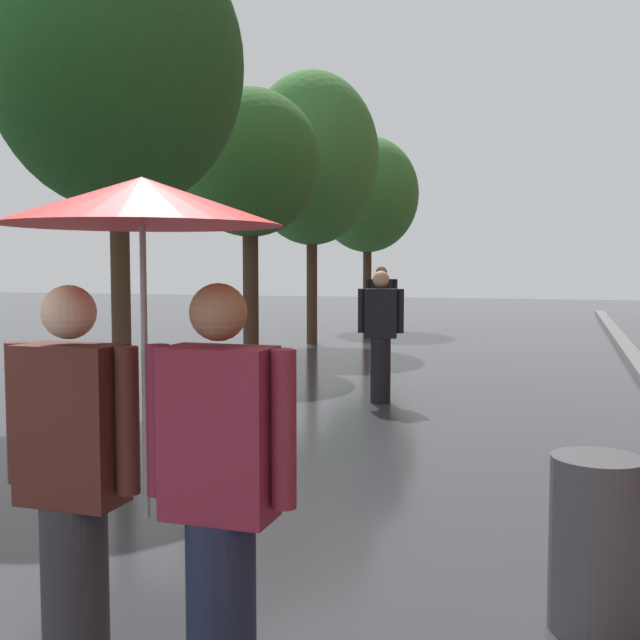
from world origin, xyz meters
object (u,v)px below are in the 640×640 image
object	(u,v)px
pedestrian_walking_far	(381,333)
street_tree_3	(312,159)
couple_under_umbrella	(143,373)
street_tree_2	(250,164)
street_tree_1	(117,65)
pedestrian_walking_midground	(381,311)
litter_bin	(596,544)
street_tree_4	(368,195)

from	to	relation	value
pedestrian_walking_far	street_tree_3	bearing A→B (deg)	114.93
couple_under_umbrella	street_tree_2	bearing A→B (deg)	110.80
street_tree_1	pedestrian_walking_midground	size ratio (longest dim) A/B	3.48
street_tree_1	street_tree_3	xyz separation A→B (m)	(-0.12, 8.06, -0.09)
street_tree_3	couple_under_umbrella	world-z (taller)	street_tree_3
litter_bin	pedestrian_walking_midground	size ratio (longest dim) A/B	0.49
street_tree_2	pedestrian_walking_far	xyz separation A→B (m)	(3.22, -3.35, -2.68)
street_tree_3	street_tree_2	bearing A→B (deg)	-89.83
litter_bin	pedestrian_walking_far	distance (m)	6.22
couple_under_umbrella	litter_bin	world-z (taller)	couple_under_umbrella
litter_bin	pedestrian_walking_far	size ratio (longest dim) A/B	0.50
street_tree_4	street_tree_1	bearing A→B (deg)	-90.25
street_tree_1	couple_under_umbrella	world-z (taller)	street_tree_1
street_tree_2	pedestrian_walking_far	world-z (taller)	street_tree_2
street_tree_3	pedestrian_walking_midground	world-z (taller)	street_tree_3
street_tree_2	street_tree_3	world-z (taller)	street_tree_3
street_tree_4	pedestrian_walking_far	bearing A→B (deg)	-74.98
litter_bin	pedestrian_walking_midground	bearing A→B (deg)	108.81
street_tree_1	pedestrian_walking_midground	world-z (taller)	street_tree_1
street_tree_2	street_tree_3	distance (m)	3.64
pedestrian_walking_far	street_tree_1	bearing A→B (deg)	-160.09
couple_under_umbrella	street_tree_1	bearing A→B (deg)	122.95
street_tree_1	pedestrian_walking_far	world-z (taller)	street_tree_1
street_tree_4	pedestrian_walking_midground	distance (m)	8.01
street_tree_1	street_tree_3	bearing A→B (deg)	90.88
street_tree_3	pedestrian_walking_far	distance (m)	8.32
street_tree_3	street_tree_4	xyz separation A→B (m)	(0.18, 4.42, -0.42)
street_tree_1	pedestrian_walking_far	size ratio (longest dim) A/B	3.58
couple_under_umbrella	pedestrian_walking_midground	world-z (taller)	couple_under_umbrella
street_tree_3	pedestrian_walking_midground	bearing A→B (deg)	-50.91
street_tree_3	couple_under_umbrella	distance (m)	14.79
street_tree_1	street_tree_2	size ratio (longest dim) A/B	1.23
street_tree_3	street_tree_1	bearing A→B (deg)	-89.12
street_tree_2	street_tree_4	world-z (taller)	street_tree_4
street_tree_2	litter_bin	world-z (taller)	street_tree_2
street_tree_2	street_tree_4	distance (m)	8.01
street_tree_2	street_tree_1	bearing A→B (deg)	-88.54
street_tree_3	pedestrian_walking_far	world-z (taller)	street_tree_3
street_tree_2	litter_bin	distance (m)	11.12
street_tree_3	litter_bin	size ratio (longest dim) A/B	7.18
couple_under_umbrella	pedestrian_walking_midground	xyz separation A→B (m)	(-1.69, 11.19, -0.43)
street_tree_1	street_tree_2	distance (m)	4.52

